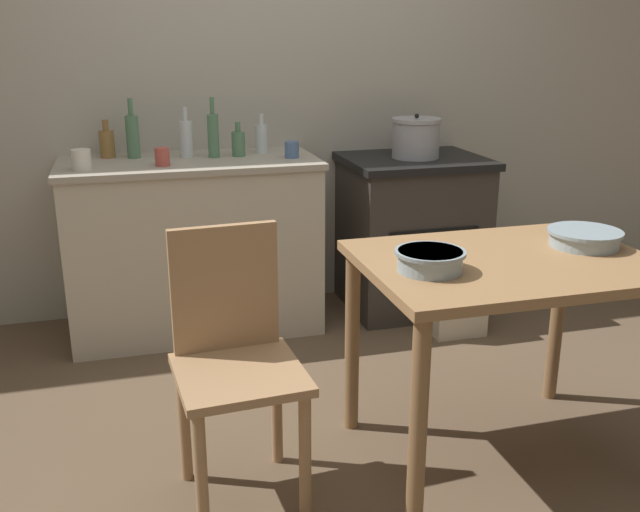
# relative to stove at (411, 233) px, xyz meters

# --- Properties ---
(ground_plane) EXTENTS (14.00, 14.00, 0.00)m
(ground_plane) POSITION_rel_stove_xyz_m (-0.74, -1.25, -0.43)
(ground_plane) COLOR brown
(wall_back) EXTENTS (8.00, 0.07, 2.55)m
(wall_back) POSITION_rel_stove_xyz_m (-0.74, 0.34, 0.85)
(wall_back) COLOR #B2AD9E
(wall_back) RESTS_ON ground_plane
(counter_cabinet) EXTENTS (1.27, 0.61, 0.89)m
(counter_cabinet) POSITION_rel_stove_xyz_m (-1.20, 0.01, 0.02)
(counter_cabinet) COLOR beige
(counter_cabinet) RESTS_ON ground_plane
(stove) EXTENTS (0.75, 0.65, 0.85)m
(stove) POSITION_rel_stove_xyz_m (0.00, 0.00, 0.00)
(stove) COLOR #38332D
(stove) RESTS_ON ground_plane
(work_table) EXTENTS (0.99, 0.74, 0.76)m
(work_table) POSITION_rel_stove_xyz_m (-0.28, -1.49, 0.22)
(work_table) COLOR #997047
(work_table) RESTS_ON ground_plane
(chair) EXTENTS (0.42, 0.42, 0.90)m
(chair) POSITION_rel_stove_xyz_m (-1.22, -1.43, 0.06)
(chair) COLOR #A87F56
(chair) RESTS_ON ground_plane
(flour_sack) EXTENTS (0.27, 0.19, 0.37)m
(flour_sack) POSITION_rel_stove_xyz_m (0.08, -0.44, -0.24)
(flour_sack) COLOR beige
(flour_sack) RESTS_ON ground_plane
(stock_pot) EXTENTS (0.26, 0.26, 0.23)m
(stock_pot) POSITION_rel_stove_xyz_m (-0.00, -0.02, 0.53)
(stock_pot) COLOR #A8A8AD
(stock_pot) RESTS_ON stove
(mixing_bowl_large) EXTENTS (0.26, 0.26, 0.06)m
(mixing_bowl_large) POSITION_rel_stove_xyz_m (0.06, -1.44, 0.37)
(mixing_bowl_large) COLOR #93A8B2
(mixing_bowl_large) RESTS_ON work_table
(mixing_bowl_small) EXTENTS (0.23, 0.23, 0.07)m
(mixing_bowl_small) POSITION_rel_stove_xyz_m (-0.59, -1.54, 0.37)
(mixing_bowl_small) COLOR #93A8B2
(mixing_bowl_small) RESTS_ON work_table
(bottle_far_left) EXTENTS (0.07, 0.07, 0.19)m
(bottle_far_left) POSITION_rel_stove_xyz_m (-1.59, 0.19, 0.54)
(bottle_far_left) COLOR olive
(bottle_far_left) RESTS_ON counter_cabinet
(bottle_left) EXTENTS (0.06, 0.06, 0.30)m
(bottle_left) POSITION_rel_stove_xyz_m (-1.07, 0.05, 0.58)
(bottle_left) COLOR #517F5B
(bottle_left) RESTS_ON counter_cabinet
(bottle_mid_left) EXTENTS (0.06, 0.06, 0.30)m
(bottle_mid_left) POSITION_rel_stove_xyz_m (-1.46, 0.14, 0.58)
(bottle_mid_left) COLOR #517F5B
(bottle_mid_left) RESTS_ON counter_cabinet
(bottle_center_left) EXTENTS (0.07, 0.07, 0.17)m
(bottle_center_left) POSITION_rel_stove_xyz_m (-0.95, 0.05, 0.53)
(bottle_center_left) COLOR #517F5B
(bottle_center_left) RESTS_ON counter_cabinet
(bottle_center) EXTENTS (0.06, 0.06, 0.20)m
(bottle_center) POSITION_rel_stove_xyz_m (-0.81, 0.11, 0.54)
(bottle_center) COLOR silver
(bottle_center) RESTS_ON counter_cabinet
(bottle_center_right) EXTENTS (0.06, 0.06, 0.25)m
(bottle_center_right) POSITION_rel_stove_xyz_m (-1.20, 0.09, 0.56)
(bottle_center_right) COLOR silver
(bottle_center_right) RESTS_ON counter_cabinet
(cup_mid_right) EXTENTS (0.07, 0.07, 0.08)m
(cup_mid_right) POSITION_rel_stove_xyz_m (-0.70, -0.07, 0.51)
(cup_mid_right) COLOR #4C6B99
(cup_mid_right) RESTS_ON counter_cabinet
(cup_right) EXTENTS (0.09, 0.09, 0.10)m
(cup_right) POSITION_rel_stove_xyz_m (-1.70, -0.13, 0.51)
(cup_right) COLOR silver
(cup_right) RESTS_ON counter_cabinet
(cup_far_right) EXTENTS (0.07, 0.07, 0.09)m
(cup_far_right) POSITION_rel_stove_xyz_m (-1.34, -0.12, 0.51)
(cup_far_right) COLOR #B74C42
(cup_far_right) RESTS_ON counter_cabinet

